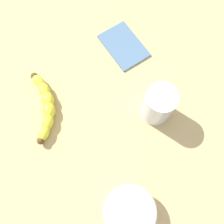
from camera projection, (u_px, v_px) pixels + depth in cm
name	position (u px, v px, depth cm)	size (l,w,h in cm)	color
wooden_tabletop	(102.00, 135.00, 69.54)	(120.00, 120.00, 3.00)	tan
banana	(45.00, 106.00, 68.81)	(21.26, 8.62, 3.57)	yellow
smoothie_glass	(158.00, 104.00, 64.86)	(8.23, 8.23, 11.71)	silver
ceramic_bowl	(130.00, 211.00, 58.73)	(12.77, 12.77, 5.46)	white
folded_napkin	(124.00, 46.00, 76.70)	(15.13, 10.29, 0.60)	slate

